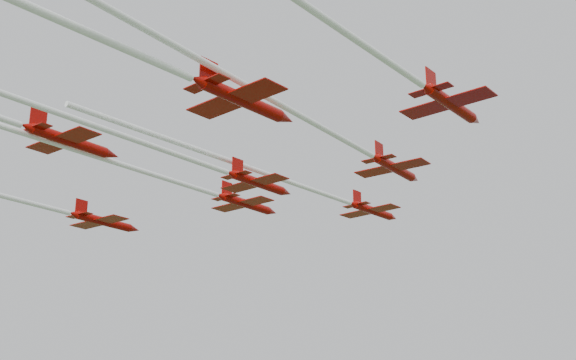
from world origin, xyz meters
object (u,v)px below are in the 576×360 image
at_px(jet_row2_left, 144,171).
at_px(jet_row2_right, 303,117).
at_px(jet_row4_right, 167,67).
at_px(jet_lead, 313,190).
at_px(jet_row3_mid, 162,149).
at_px(jet_row3_right, 382,57).

distance_m(jet_row2_left, jet_row2_right, 23.12).
bearing_deg(jet_row4_right, jet_row2_left, 145.95).
xyz_separation_m(jet_lead, jet_row2_right, (6.69, -18.69, 1.28)).
bearing_deg(jet_row3_mid, jet_row3_right, 8.07).
relative_size(jet_lead, jet_row3_mid, 0.95).
bearing_deg(jet_row2_left, jet_row3_right, -7.79).
xyz_separation_m(jet_row2_right, jet_row3_right, (10.67, -8.38, 0.10)).
height_order(jet_row3_right, jet_row4_right, jet_row3_right).
height_order(jet_lead, jet_row4_right, jet_row4_right).
xyz_separation_m(jet_lead, jet_row2_left, (-15.75, -13.19, 0.55)).
relative_size(jet_row2_right, jet_row3_right, 1.33).
bearing_deg(jet_row2_left, jet_row4_right, -36.12).
bearing_deg(jet_row2_right, jet_row4_right, -92.79).
bearing_deg(jet_lead, jet_row3_right, -40.31).
relative_size(jet_lead, jet_row4_right, 1.18).
bearing_deg(jet_row4_right, jet_row3_mid, 142.14).
height_order(jet_row2_right, jet_row3_right, jet_row3_right).
height_order(jet_row2_right, jet_row4_right, jet_row2_right).
xyz_separation_m(jet_row2_left, jet_row2_right, (22.44, -5.50, 0.73)).
bearing_deg(jet_row2_left, jet_row3_mid, -32.50).
xyz_separation_m(jet_row2_left, jet_row3_right, (33.11, -13.88, 0.83)).
height_order(jet_row2_left, jet_row3_mid, jet_row2_left).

